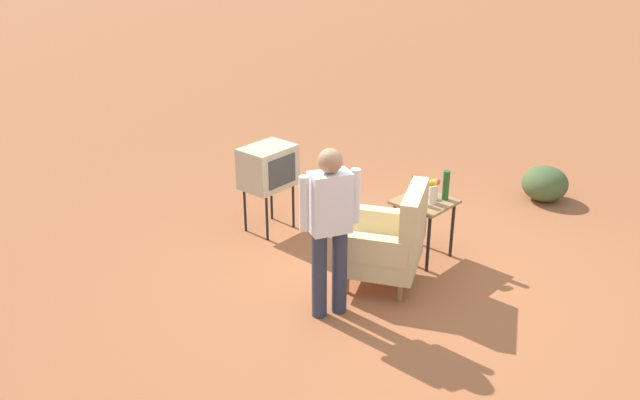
{
  "coord_description": "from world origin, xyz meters",
  "views": [
    {
      "loc": [
        4.85,
        3.45,
        3.54
      ],
      "look_at": [
        0.03,
        -1.05,
        0.65
      ],
      "focal_mm": 37.98,
      "sensor_mm": 36.0,
      "label": 1
    }
  ],
  "objects_px": {
    "side_table": "(424,209)",
    "bottle_short_clear": "(424,187)",
    "soda_can_blue": "(408,200)",
    "flower_vase": "(433,190)",
    "tv_on_stand": "(268,167)",
    "person_standing": "(330,223)",
    "bottle_tall_amber": "(414,189)",
    "bottle_wine_green": "(446,185)",
    "armchair": "(390,241)"
  },
  "relations": [
    {
      "from": "person_standing",
      "to": "bottle_tall_amber",
      "type": "bearing_deg",
      "value": -176.72
    },
    {
      "from": "armchair",
      "to": "side_table",
      "type": "distance_m",
      "value": 0.73
    },
    {
      "from": "bottle_wine_green",
      "to": "bottle_short_clear",
      "type": "distance_m",
      "value": 0.25
    },
    {
      "from": "armchair",
      "to": "bottle_short_clear",
      "type": "bearing_deg",
      "value": -166.66
    },
    {
      "from": "bottle_short_clear",
      "to": "soda_can_blue",
      "type": "bearing_deg",
      "value": 5.94
    },
    {
      "from": "tv_on_stand",
      "to": "bottle_wine_green",
      "type": "bearing_deg",
      "value": 114.27
    },
    {
      "from": "side_table",
      "to": "bottle_short_clear",
      "type": "height_order",
      "value": "bottle_short_clear"
    },
    {
      "from": "bottle_wine_green",
      "to": "bottle_short_clear",
      "type": "relative_size",
      "value": 1.6
    },
    {
      "from": "bottle_short_clear",
      "to": "bottle_wine_green",
      "type": "bearing_deg",
      "value": 108.51
    },
    {
      "from": "tv_on_stand",
      "to": "bottle_short_clear",
      "type": "distance_m",
      "value": 1.79
    },
    {
      "from": "tv_on_stand",
      "to": "person_standing",
      "type": "distance_m",
      "value": 1.93
    },
    {
      "from": "side_table",
      "to": "bottle_wine_green",
      "type": "xyz_separation_m",
      "value": [
        -0.17,
        0.13,
        0.26
      ]
    },
    {
      "from": "person_standing",
      "to": "soda_can_blue",
      "type": "xyz_separation_m",
      "value": [
        -1.29,
        -0.07,
        -0.21
      ]
    },
    {
      "from": "person_standing",
      "to": "flower_vase",
      "type": "height_order",
      "value": "person_standing"
    },
    {
      "from": "bottle_short_clear",
      "to": "tv_on_stand",
      "type": "bearing_deg",
      "value": -64.97
    },
    {
      "from": "side_table",
      "to": "bottle_wine_green",
      "type": "height_order",
      "value": "bottle_wine_green"
    },
    {
      "from": "person_standing",
      "to": "bottle_wine_green",
      "type": "height_order",
      "value": "person_standing"
    },
    {
      "from": "soda_can_blue",
      "to": "person_standing",
      "type": "bearing_deg",
      "value": 3.1
    },
    {
      "from": "tv_on_stand",
      "to": "bottle_tall_amber",
      "type": "distance_m",
      "value": 1.73
    },
    {
      "from": "side_table",
      "to": "bottle_short_clear",
      "type": "relative_size",
      "value": 3.35
    },
    {
      "from": "person_standing",
      "to": "bottle_tall_amber",
      "type": "height_order",
      "value": "person_standing"
    },
    {
      "from": "armchair",
      "to": "person_standing",
      "type": "xyz_separation_m",
      "value": [
        0.79,
        -0.09,
        0.44
      ]
    },
    {
      "from": "bottle_wine_green",
      "to": "tv_on_stand",
      "type": "bearing_deg",
      "value": -65.73
    },
    {
      "from": "bottle_wine_green",
      "to": "bottle_tall_amber",
      "type": "bearing_deg",
      "value": -35.82
    },
    {
      "from": "person_standing",
      "to": "bottle_wine_green",
      "type": "distance_m",
      "value": 1.69
    },
    {
      "from": "bottle_tall_amber",
      "to": "flower_vase",
      "type": "relative_size",
      "value": 1.13
    },
    {
      "from": "flower_vase",
      "to": "bottle_wine_green",
      "type": "bearing_deg",
      "value": 166.9
    },
    {
      "from": "armchair",
      "to": "soda_can_blue",
      "type": "bearing_deg",
      "value": -162.15
    },
    {
      "from": "tv_on_stand",
      "to": "soda_can_blue",
      "type": "distance_m",
      "value": 1.71
    },
    {
      "from": "person_standing",
      "to": "bottle_short_clear",
      "type": "xyz_separation_m",
      "value": [
        -1.61,
        -0.1,
        -0.17
      ]
    },
    {
      "from": "bottle_wine_green",
      "to": "soda_can_blue",
      "type": "relative_size",
      "value": 2.62
    },
    {
      "from": "bottle_wine_green",
      "to": "bottle_tall_amber",
      "type": "height_order",
      "value": "bottle_wine_green"
    },
    {
      "from": "flower_vase",
      "to": "person_standing",
      "type": "bearing_deg",
      "value": -3.13
    },
    {
      "from": "bottle_tall_amber",
      "to": "bottle_wine_green",
      "type": "bearing_deg",
      "value": 144.18
    },
    {
      "from": "side_table",
      "to": "tv_on_stand",
      "type": "xyz_separation_m",
      "value": [
        0.66,
        -1.71,
        0.21
      ]
    },
    {
      "from": "soda_can_blue",
      "to": "armchair",
      "type": "bearing_deg",
      "value": 17.85
    },
    {
      "from": "soda_can_blue",
      "to": "flower_vase",
      "type": "bearing_deg",
      "value": 145.74
    },
    {
      "from": "side_table",
      "to": "armchair",
      "type": "bearing_deg",
      "value": 8.05
    },
    {
      "from": "side_table",
      "to": "tv_on_stand",
      "type": "relative_size",
      "value": 0.65
    },
    {
      "from": "tv_on_stand",
      "to": "armchair",
      "type": "bearing_deg",
      "value": 88.11
    },
    {
      "from": "bottle_tall_amber",
      "to": "flower_vase",
      "type": "distance_m",
      "value": 0.2
    },
    {
      "from": "person_standing",
      "to": "bottle_short_clear",
      "type": "bearing_deg",
      "value": -176.33
    },
    {
      "from": "bottle_tall_amber",
      "to": "bottle_short_clear",
      "type": "distance_m",
      "value": 0.21
    },
    {
      "from": "side_table",
      "to": "tv_on_stand",
      "type": "distance_m",
      "value": 1.85
    },
    {
      "from": "tv_on_stand",
      "to": "person_standing",
      "type": "bearing_deg",
      "value": 63.74
    },
    {
      "from": "tv_on_stand",
      "to": "bottle_tall_amber",
      "type": "relative_size",
      "value": 3.43
    },
    {
      "from": "person_standing",
      "to": "side_table",
      "type": "bearing_deg",
      "value": -179.58
    },
    {
      "from": "bottle_short_clear",
      "to": "soda_can_blue",
      "type": "height_order",
      "value": "bottle_short_clear"
    },
    {
      "from": "flower_vase",
      "to": "side_table",
      "type": "bearing_deg",
      "value": -87.94
    },
    {
      "from": "armchair",
      "to": "tv_on_stand",
      "type": "xyz_separation_m",
      "value": [
        -0.06,
        -1.81,
        0.28
      ]
    }
  ]
}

